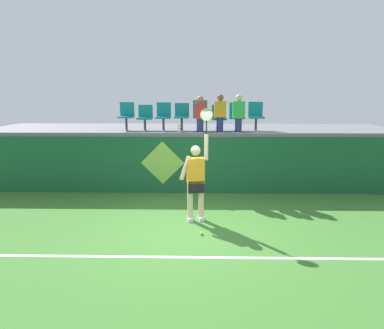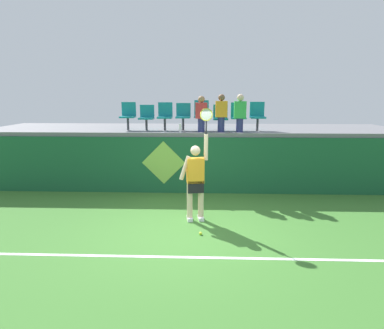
{
  "view_description": "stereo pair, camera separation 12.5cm",
  "coord_description": "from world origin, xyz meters",
  "px_view_note": "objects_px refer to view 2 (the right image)",
  "views": [
    {
      "loc": [
        0.24,
        -6.45,
        2.85
      ],
      "look_at": [
        0.09,
        1.0,
        1.25
      ],
      "focal_mm": 30.3,
      "sensor_mm": 36.0,
      "label": 1
    },
    {
      "loc": [
        0.36,
        -6.44,
        2.85
      ],
      "look_at": [
        0.09,
        1.0,
        1.25
      ],
      "focal_mm": 30.3,
      "sensor_mm": 36.0,
      "label": 2
    }
  ],
  "objects_px": {
    "stadium_chair_1": "(147,116)",
    "stadium_chair_6": "(238,115)",
    "spectator_0": "(240,112)",
    "spectator_1": "(221,112)",
    "stadium_chair_3": "(183,115)",
    "water_bottle": "(180,128)",
    "stadium_chair_4": "(201,114)",
    "tennis_player": "(196,179)",
    "stadium_chair_5": "(220,116)",
    "stadium_chair_7": "(257,115)",
    "stadium_chair_0": "(128,114)",
    "tennis_ball": "(201,233)",
    "stadium_chair_2": "(165,115)",
    "spectator_2": "(201,113)"
  },
  "relations": [
    {
      "from": "stadium_chair_1",
      "to": "stadium_chair_6",
      "type": "xyz_separation_m",
      "value": [
        2.81,
        0.01,
        0.04
      ]
    },
    {
      "from": "spectator_0",
      "to": "spectator_1",
      "type": "bearing_deg",
      "value": 177.99
    },
    {
      "from": "stadium_chair_3",
      "to": "spectator_0",
      "type": "relative_size",
      "value": 0.76
    },
    {
      "from": "water_bottle",
      "to": "stadium_chair_6",
      "type": "distance_m",
      "value": 1.85
    },
    {
      "from": "stadium_chair_3",
      "to": "stadium_chair_4",
      "type": "bearing_deg",
      "value": 0.73
    },
    {
      "from": "tennis_player",
      "to": "stadium_chair_1",
      "type": "distance_m",
      "value": 3.5
    },
    {
      "from": "water_bottle",
      "to": "stadium_chair_4",
      "type": "distance_m",
      "value": 0.91
    },
    {
      "from": "stadium_chair_5",
      "to": "stadium_chair_7",
      "type": "bearing_deg",
      "value": 0.14
    },
    {
      "from": "water_bottle",
      "to": "spectator_0",
      "type": "relative_size",
      "value": 0.23
    },
    {
      "from": "stadium_chair_3",
      "to": "stadium_chair_5",
      "type": "bearing_deg",
      "value": 0.09
    },
    {
      "from": "stadium_chair_0",
      "to": "stadium_chair_3",
      "type": "xyz_separation_m",
      "value": [
        1.7,
        -0.0,
        -0.01
      ]
    },
    {
      "from": "tennis_ball",
      "to": "spectator_1",
      "type": "height_order",
      "value": "spectator_1"
    },
    {
      "from": "tennis_player",
      "to": "spectator_0",
      "type": "bearing_deg",
      "value": 63.3
    },
    {
      "from": "tennis_player",
      "to": "stadium_chair_5",
      "type": "relative_size",
      "value": 3.3
    },
    {
      "from": "stadium_chair_2",
      "to": "spectator_0",
      "type": "relative_size",
      "value": 0.77
    },
    {
      "from": "stadium_chair_1",
      "to": "stadium_chair_6",
      "type": "bearing_deg",
      "value": 0.12
    },
    {
      "from": "stadium_chair_0",
      "to": "spectator_0",
      "type": "distance_m",
      "value": 3.41
    },
    {
      "from": "spectator_1",
      "to": "spectator_2",
      "type": "xyz_separation_m",
      "value": [
        -0.58,
        -0.02,
        -0.03
      ]
    },
    {
      "from": "stadium_chair_3",
      "to": "stadium_chair_0",
      "type": "bearing_deg",
      "value": 179.91
    },
    {
      "from": "tennis_player",
      "to": "tennis_ball",
      "type": "relative_size",
      "value": 38.93
    },
    {
      "from": "water_bottle",
      "to": "spectator_1",
      "type": "distance_m",
      "value": 1.28
    },
    {
      "from": "tennis_player",
      "to": "stadium_chair_2",
      "type": "relative_size",
      "value": 3.04
    },
    {
      "from": "stadium_chair_7",
      "to": "stadium_chair_1",
      "type": "bearing_deg",
      "value": -179.91
    },
    {
      "from": "stadium_chair_0",
      "to": "stadium_chair_3",
      "type": "bearing_deg",
      "value": -0.09
    },
    {
      "from": "tennis_ball",
      "to": "spectator_0",
      "type": "xyz_separation_m",
      "value": [
        1.09,
        3.25,
        2.32
      ]
    },
    {
      "from": "tennis_player",
      "to": "spectator_2",
      "type": "relative_size",
      "value": 2.46
    },
    {
      "from": "stadium_chair_1",
      "to": "spectator_1",
      "type": "distance_m",
      "value": 2.31
    },
    {
      "from": "stadium_chair_2",
      "to": "stadium_chair_6",
      "type": "xyz_separation_m",
      "value": [
        2.24,
        0.0,
        -0.0
      ]
    },
    {
      "from": "stadium_chair_5",
      "to": "spectator_2",
      "type": "distance_m",
      "value": 0.74
    },
    {
      "from": "tennis_ball",
      "to": "stadium_chair_3",
      "type": "relative_size",
      "value": 0.08
    },
    {
      "from": "stadium_chair_0",
      "to": "stadium_chair_1",
      "type": "relative_size",
      "value": 1.11
    },
    {
      "from": "stadium_chair_5",
      "to": "spectator_1",
      "type": "distance_m",
      "value": 0.45
    },
    {
      "from": "stadium_chair_6",
      "to": "stadium_chair_7",
      "type": "height_order",
      "value": "stadium_chair_7"
    },
    {
      "from": "stadium_chair_7",
      "to": "spectator_2",
      "type": "xyz_separation_m",
      "value": [
        -1.7,
        -0.45,
        0.06
      ]
    },
    {
      "from": "tennis_player",
      "to": "spectator_2",
      "type": "bearing_deg",
      "value": 87.63
    },
    {
      "from": "stadium_chair_4",
      "to": "spectator_2",
      "type": "xyz_separation_m",
      "value": [
        -0.0,
        -0.45,
        0.04
      ]
    },
    {
      "from": "stadium_chair_1",
      "to": "spectator_0",
      "type": "relative_size",
      "value": 0.7
    },
    {
      "from": "stadium_chair_4",
      "to": "stadium_chair_7",
      "type": "distance_m",
      "value": 1.7
    },
    {
      "from": "water_bottle",
      "to": "stadium_chair_7",
      "type": "distance_m",
      "value": 2.4
    },
    {
      "from": "stadium_chair_0",
      "to": "stadium_chair_5",
      "type": "bearing_deg",
      "value": -0.02
    },
    {
      "from": "water_bottle",
      "to": "spectator_2",
      "type": "height_order",
      "value": "spectator_2"
    },
    {
      "from": "stadium_chair_4",
      "to": "stadium_chair_6",
      "type": "xyz_separation_m",
      "value": [
        1.12,
        -0.0,
        -0.04
      ]
    },
    {
      "from": "stadium_chair_1",
      "to": "stadium_chair_5",
      "type": "xyz_separation_m",
      "value": [
        2.27,
        0.0,
        -0.0
      ]
    },
    {
      "from": "tennis_ball",
      "to": "stadium_chair_2",
      "type": "distance_m",
      "value": 4.47
    },
    {
      "from": "stadium_chair_3",
      "to": "stadium_chair_6",
      "type": "distance_m",
      "value": 1.68
    },
    {
      "from": "stadium_chair_7",
      "to": "tennis_ball",
      "type": "bearing_deg",
      "value": -114.29
    },
    {
      "from": "tennis_player",
      "to": "stadium_chair_3",
      "type": "bearing_deg",
      "value": 99.03
    },
    {
      "from": "stadium_chair_6",
      "to": "water_bottle",
      "type": "bearing_deg",
      "value": -162.55
    },
    {
      "from": "stadium_chair_3",
      "to": "stadium_chair_4",
      "type": "relative_size",
      "value": 0.91
    },
    {
      "from": "spectator_0",
      "to": "spectator_2",
      "type": "distance_m",
      "value": 1.12
    }
  ]
}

